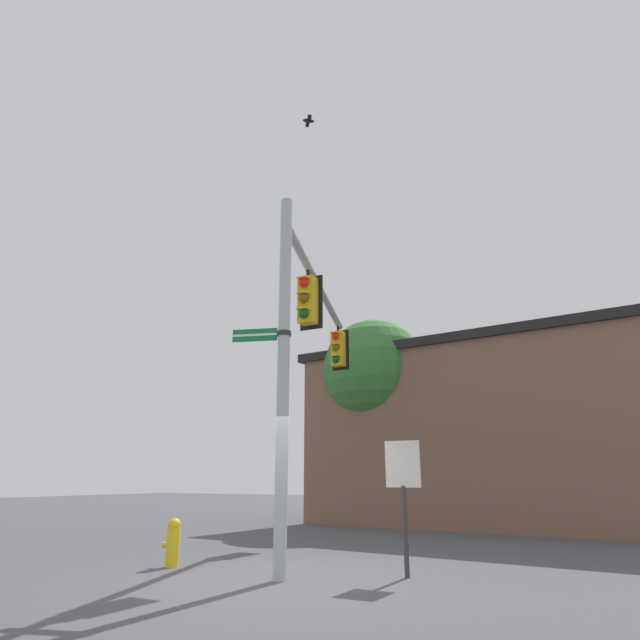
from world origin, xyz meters
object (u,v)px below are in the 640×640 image
object	(u,v)px
bird_flying	(308,121)
fire_hydrant	(173,542)
traffic_light_nearest_pole	(307,300)
traffic_light_mid_inner	(338,349)
historical_marker	(404,485)
street_name_sign	(269,334)

from	to	relation	value
bird_flying	fire_hydrant	distance (m)	9.39
traffic_light_nearest_pole	traffic_light_mid_inner	xyz separation A→B (m)	(1.37, -4.40, 0.00)
traffic_light_nearest_pole	historical_marker	world-z (taller)	traffic_light_nearest_pole
bird_flying	fire_hydrant	world-z (taller)	bird_flying
historical_marker	traffic_light_mid_inner	bearing A→B (deg)	-54.78
traffic_light_nearest_pole	street_name_sign	world-z (taller)	traffic_light_nearest_pole
traffic_light_nearest_pole	bird_flying	bearing A→B (deg)	118.48
traffic_light_mid_inner	historical_marker	xyz separation A→B (m)	(-3.64, 5.15, -3.83)
street_name_sign	fire_hydrant	bearing A→B (deg)	-9.61
traffic_light_mid_inner	fire_hydrant	distance (m)	7.75
bird_flying	fire_hydrant	bearing A→B (deg)	32.79
traffic_light_mid_inner	bird_flying	size ratio (longest dim) A/B	3.21
street_name_sign	traffic_light_nearest_pole	bearing A→B (deg)	-80.33
bird_flying	street_name_sign	bearing A→B (deg)	95.16
fire_hydrant	street_name_sign	bearing A→B (deg)	170.39
street_name_sign	historical_marker	size ratio (longest dim) A/B	0.48
traffic_light_nearest_pole	bird_flying	distance (m)	4.28
street_name_sign	fire_hydrant	distance (m)	4.15
traffic_light_nearest_pole	street_name_sign	bearing A→B (deg)	99.67
street_name_sign	historical_marker	distance (m)	3.42
fire_hydrant	historical_marker	size ratio (longest dim) A/B	0.39
traffic_light_mid_inner	historical_marker	distance (m)	7.38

